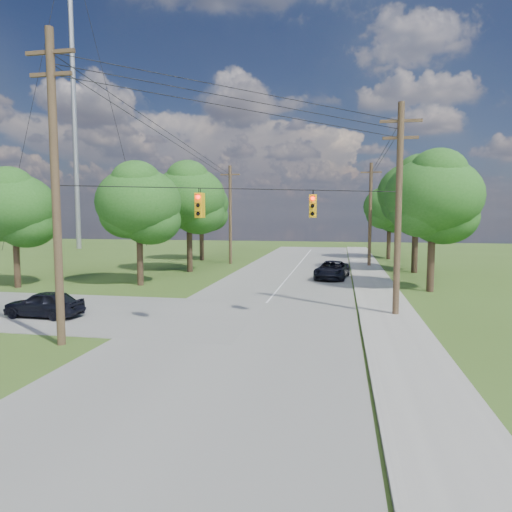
% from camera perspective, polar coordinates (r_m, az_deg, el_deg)
% --- Properties ---
extents(ground, '(140.00, 140.00, 0.00)m').
position_cam_1_polar(ground, '(17.37, -10.85, -11.95)').
color(ground, '#3C581D').
rests_on(ground, ground).
extents(main_road, '(10.00, 100.00, 0.03)m').
position_cam_1_polar(main_road, '(21.45, -0.86, -8.48)').
color(main_road, gray).
rests_on(main_road, ground).
extents(sidewalk_east, '(2.60, 100.00, 0.12)m').
position_cam_1_polar(sidewalk_east, '(21.20, 17.41, -8.77)').
color(sidewalk_east, '#A7A59D').
rests_on(sidewalk_east, ground).
extents(pole_sw, '(2.00, 0.32, 12.00)m').
position_cam_1_polar(pole_sw, '(19.15, -23.80, 8.16)').
color(pole_sw, brown).
rests_on(pole_sw, ground).
extents(pole_ne, '(2.00, 0.32, 10.50)m').
position_cam_1_polar(pole_ne, '(23.59, 17.39, 5.89)').
color(pole_ne, brown).
rests_on(pole_ne, ground).
extents(pole_north_e, '(2.00, 0.32, 10.00)m').
position_cam_1_polar(pole_north_e, '(45.51, 14.09, 5.13)').
color(pole_north_e, brown).
rests_on(pole_north_e, ground).
extents(pole_north_w, '(2.00, 0.32, 10.00)m').
position_cam_1_polar(pole_north_w, '(46.77, -3.24, 5.28)').
color(pole_north_w, brown).
rests_on(pole_north_w, ground).
extents(power_lines, '(13.93, 29.62, 4.93)m').
position_cam_1_polar(power_lines, '(27.66, 0.82, 13.67)').
color(power_lines, black).
rests_on(power_lines, ground).
extents(traffic_signals, '(4.91, 3.27, 1.05)m').
position_cam_1_polar(traffic_signals, '(20.18, 0.35, 6.36)').
color(traffic_signals, '#E5A40D').
rests_on(traffic_signals, ground).
extents(radio_mast, '(0.70, 0.70, 45.00)m').
position_cam_1_polar(radio_mast, '(74.36, -21.85, 18.42)').
color(radio_mast, '#999C9F').
rests_on(radio_mast, ground).
extents(tree_w_near, '(6.00, 6.00, 8.40)m').
position_cam_1_polar(tree_w_near, '(33.55, -14.46, 6.49)').
color(tree_w_near, '#453022').
rests_on(tree_w_near, ground).
extents(tree_w_mid, '(6.40, 6.40, 9.22)m').
position_cam_1_polar(tree_w_mid, '(40.63, -8.39, 7.28)').
color(tree_w_mid, '#453022').
rests_on(tree_w_mid, ground).
extents(tree_w_far, '(6.00, 6.00, 8.73)m').
position_cam_1_polar(tree_w_far, '(50.75, -6.85, 6.52)').
color(tree_w_far, '#453022').
rests_on(tree_w_far, ground).
extents(tree_e_near, '(6.20, 6.20, 8.81)m').
position_cam_1_polar(tree_e_near, '(31.99, 21.27, 6.95)').
color(tree_e_near, '#453022').
rests_on(tree_e_near, ground).
extents(tree_e_mid, '(6.60, 6.60, 9.64)m').
position_cam_1_polar(tree_e_mid, '(41.95, 19.43, 7.42)').
color(tree_e_mid, '#453022').
rests_on(tree_e_mid, ground).
extents(tree_e_far, '(5.80, 5.80, 8.32)m').
position_cam_1_polar(tree_e_far, '(53.70, 16.37, 5.92)').
color(tree_e_far, '#453022').
rests_on(tree_e_far, ground).
extents(tree_cross_n, '(5.60, 5.60, 7.91)m').
position_cam_1_polar(tree_cross_n, '(35.63, -27.99, 5.43)').
color(tree_cross_n, '#453022').
rests_on(tree_cross_n, ground).
extents(car_cross_dark, '(3.95, 1.73, 1.32)m').
position_cam_1_polar(car_cross_dark, '(24.94, -24.95, -5.43)').
color(car_cross_dark, black).
rests_on(car_cross_dark, cross_road).
extents(car_main_north, '(2.93, 5.24, 1.39)m').
position_cam_1_polar(car_main_north, '(36.46, 9.48, -1.72)').
color(car_main_north, black).
rests_on(car_main_north, main_road).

